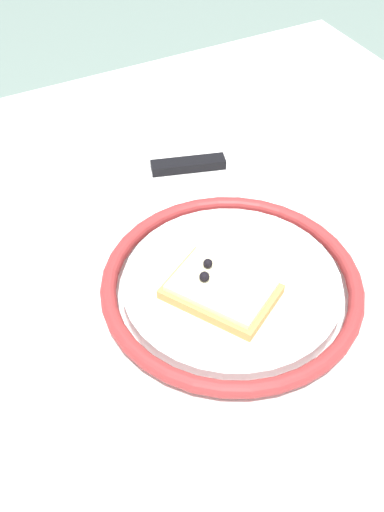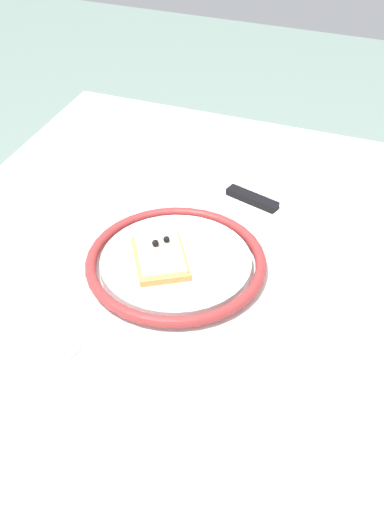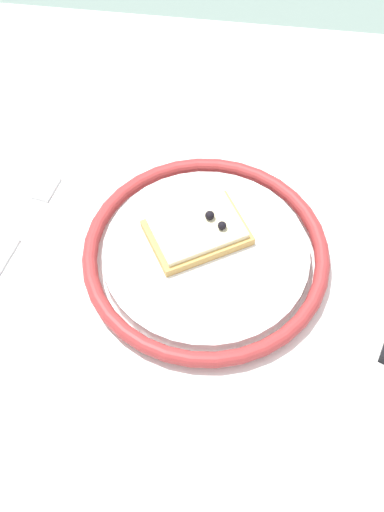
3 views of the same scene
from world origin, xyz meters
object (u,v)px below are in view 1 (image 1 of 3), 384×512
knife (161,168)px  fork (369,466)px  dining_table (248,344)px  plate (230,283)px  pizza_slice_near (221,290)px

knife → fork: knife is taller
dining_table → fork: 0.23m
dining_table → plate: bearing=82.3°
plate → fork: size_ratio=1.28×
dining_table → plate: 0.12m
plate → pizza_slice_near: (-0.01, 0.02, 0.01)m
pizza_slice_near → knife: bearing=-10.6°
dining_table → plate: plate is taller
knife → fork: bearing=177.6°
plate → fork: bearing=-178.6°
dining_table → pizza_slice_near: size_ratio=7.68×
plate → fork: plate is taller
dining_table → plate: size_ratio=3.64×
dining_table → fork: fork is taller
dining_table → knife: (0.21, 0.00, 0.11)m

